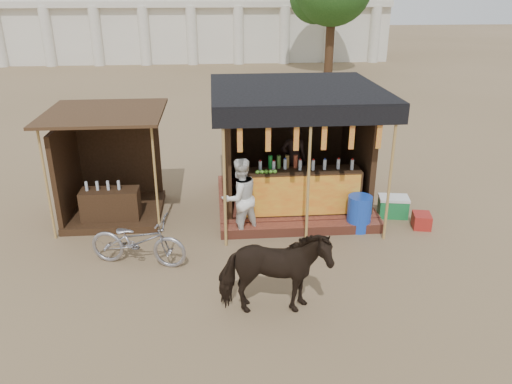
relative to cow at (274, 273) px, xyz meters
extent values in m
plane|color=#846B4C|center=(-0.07, 0.72, -0.71)|extent=(120.00, 120.00, 0.00)
cube|color=brown|center=(0.93, 4.22, -0.60)|extent=(3.40, 2.80, 0.22)
cube|color=brown|center=(0.93, 2.67, -0.61)|extent=(3.40, 0.35, 0.20)
cube|color=#392214|center=(0.93, 3.27, -0.02)|extent=(2.60, 0.55, 0.95)
cube|color=orange|center=(0.93, 2.98, -0.02)|extent=(2.50, 0.02, 0.88)
cube|color=#392214|center=(0.93, 5.47, 0.76)|extent=(3.00, 0.12, 2.50)
cube|color=#392214|center=(-0.57, 4.22, 0.76)|extent=(0.12, 2.50, 2.50)
cube|color=#392214|center=(2.43, 4.22, 0.76)|extent=(0.12, 2.50, 2.50)
cube|color=black|center=(0.93, 4.02, 2.04)|extent=(3.60, 3.60, 0.06)
cube|color=black|center=(0.93, 2.24, 1.86)|extent=(3.60, 0.06, 0.36)
cylinder|color=tan|center=(-0.67, 2.27, 0.66)|extent=(0.06, 0.06, 2.75)
cylinder|color=tan|center=(0.93, 2.27, 0.66)|extent=(0.06, 0.06, 2.75)
cylinder|color=tan|center=(2.53, 2.27, 0.66)|extent=(0.06, 0.06, 2.75)
cube|color=red|center=(-0.37, 2.27, 1.49)|extent=(0.10, 0.02, 0.55)
cube|color=red|center=(0.15, 2.27, 1.49)|extent=(0.10, 0.02, 0.55)
cube|color=red|center=(0.67, 2.27, 1.49)|extent=(0.10, 0.02, 0.55)
cube|color=red|center=(1.19, 2.27, 1.49)|extent=(0.10, 0.02, 0.55)
cube|color=red|center=(1.71, 2.27, 1.49)|extent=(0.10, 0.02, 0.55)
cube|color=red|center=(2.23, 2.27, 1.49)|extent=(0.10, 0.02, 0.55)
imported|color=black|center=(0.97, 4.32, 0.33)|extent=(0.63, 0.44, 1.65)
cube|color=#392214|center=(-3.07, 3.92, -0.64)|extent=(2.00, 2.00, 0.15)
cube|color=#392214|center=(-3.07, 4.87, 0.34)|extent=(1.90, 0.10, 2.10)
cube|color=#392214|center=(-4.02, 3.92, 0.34)|extent=(0.10, 1.90, 2.10)
cube|color=#472D19|center=(-3.07, 3.82, 1.64)|extent=(2.40, 2.40, 0.06)
cylinder|color=tan|center=(-4.12, 2.87, 0.46)|extent=(0.05, 0.05, 2.35)
cylinder|color=tan|center=(-2.02, 2.87, 0.46)|extent=(0.05, 0.05, 2.35)
cube|color=#392214|center=(-3.07, 3.42, -0.31)|extent=(1.20, 0.50, 0.80)
imported|color=black|center=(0.00, 0.00, 0.00)|extent=(1.71, 0.81, 1.43)
imported|color=#97959D|center=(-2.28, 1.70, -0.24)|extent=(1.91, 1.07, 0.95)
imported|color=white|center=(-0.36, 2.72, 0.11)|extent=(1.00, 0.92, 1.65)
cylinder|color=#1842BA|center=(2.12, 2.72, -0.33)|extent=(0.57, 0.57, 0.76)
cube|color=maroon|center=(3.49, 2.72, -0.56)|extent=(0.44, 0.50, 0.30)
cube|color=#1B7B3B|center=(3.07, 3.32, -0.51)|extent=(0.68, 0.52, 0.40)
cube|color=white|center=(3.07, 3.32, -0.28)|extent=(0.71, 0.55, 0.06)
cube|color=silver|center=(-2.07, 27.12, 2.99)|extent=(26.00, 0.50, 0.40)
cylinder|color=silver|center=(-11.07, 27.12, 1.09)|extent=(0.70, 0.70, 3.60)
cylinder|color=silver|center=(-8.07, 27.12, 1.09)|extent=(0.70, 0.70, 3.60)
cylinder|color=silver|center=(-5.07, 27.12, 1.09)|extent=(0.70, 0.70, 3.60)
cylinder|color=silver|center=(-2.07, 27.12, 1.09)|extent=(0.70, 0.70, 3.60)
cylinder|color=silver|center=(0.93, 27.12, 1.09)|extent=(0.70, 0.70, 3.60)
cylinder|color=silver|center=(3.93, 27.12, 1.09)|extent=(0.70, 0.70, 3.60)
cylinder|color=silver|center=(6.93, 27.12, 1.09)|extent=(0.70, 0.70, 3.60)
cylinder|color=silver|center=(9.93, 27.12, 1.09)|extent=(0.70, 0.70, 3.60)
cylinder|color=#382314|center=(5.93, 22.72, 1.29)|extent=(0.50, 0.50, 4.00)
camera|label=1|loc=(-0.83, -6.47, 4.04)|focal=35.00mm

